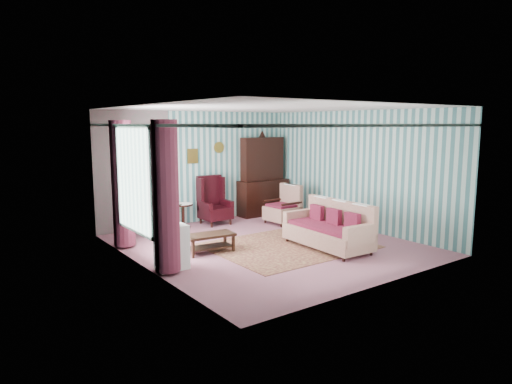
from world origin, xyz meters
TOP-DOWN VIEW (x-y plane):
  - floor at (0.00, 0.00)m, footprint 6.00×6.00m
  - room_shell at (-0.62, 0.18)m, footprint 5.53×6.02m
  - bookcase at (-1.35, 2.84)m, footprint 0.80×0.28m
  - dresser_hutch at (1.90, 2.72)m, footprint 1.50×0.56m
  - wingback_left at (-1.60, 2.45)m, footprint 0.76×0.80m
  - wingback_right at (0.15, 2.45)m, footprint 0.76×0.80m
  - seated_woman at (-1.60, 2.45)m, footprint 0.44×0.40m
  - round_side_table at (-0.70, 2.60)m, footprint 0.50×0.50m
  - nest_table at (2.47, 0.90)m, footprint 0.45×0.38m
  - plant_stand at (-2.40, -0.30)m, footprint 0.55×0.35m
  - rug at (0.30, -0.30)m, footprint 3.20×2.60m
  - sofa at (0.84, -0.92)m, footprint 1.16×2.03m
  - floral_armchair at (1.61, 1.50)m, footprint 0.81×0.88m
  - coffee_table at (-1.31, 0.24)m, footprint 1.04×0.60m
  - potted_plant_a at (-2.40, -0.39)m, footprint 0.48×0.45m
  - potted_plant_b at (-2.35, -0.18)m, footprint 0.25×0.21m
  - potted_plant_c at (-2.50, -0.26)m, footprint 0.29×0.29m

SIDE VIEW (x-z plane):
  - floor at x=0.00m, z-range 0.00..0.00m
  - rug at x=0.30m, z-range 0.00..0.01m
  - coffee_table at x=-1.31m, z-range 0.00..0.39m
  - nest_table at x=2.47m, z-range 0.00..0.54m
  - round_side_table at x=-0.70m, z-range 0.00..0.60m
  - plant_stand at x=-2.40m, z-range 0.00..0.80m
  - floral_armchair at x=1.61m, z-range 0.00..0.91m
  - sofa at x=0.84m, z-range 0.00..1.09m
  - seated_woman at x=-1.60m, z-range 0.00..1.18m
  - wingback_left at x=-1.60m, z-range 0.00..1.25m
  - wingback_right at x=0.15m, z-range 0.00..1.25m
  - potted_plant_c at x=-2.50m, z-range 0.80..1.19m
  - potted_plant_a at x=-2.40m, z-range 0.80..1.22m
  - potted_plant_b at x=-2.35m, z-range 0.80..1.23m
  - bookcase at x=-1.35m, z-range 0.00..2.24m
  - dresser_hutch at x=1.90m, z-range 0.00..2.36m
  - room_shell at x=-0.62m, z-range 0.55..3.46m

